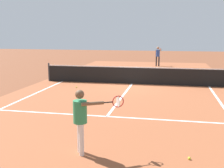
% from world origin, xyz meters
% --- Properties ---
extents(ground_plane, '(60.00, 60.00, 0.00)m').
position_xyz_m(ground_plane, '(0.00, 0.00, 0.00)').
color(ground_plane, brown).
extents(court_surface_inbounds, '(10.62, 24.40, 0.00)m').
position_xyz_m(court_surface_inbounds, '(0.00, 0.00, 0.00)').
color(court_surface_inbounds, '#9E5433').
rests_on(court_surface_inbounds, ground_plane).
extents(line_sideline_left, '(0.10, 11.89, 0.01)m').
position_xyz_m(line_sideline_left, '(-4.11, -5.95, 0.00)').
color(line_sideline_left, white).
rests_on(line_sideline_left, ground_plane).
extents(line_service_near, '(8.22, 0.10, 0.01)m').
position_xyz_m(line_service_near, '(0.00, -6.40, 0.00)').
color(line_service_near, white).
rests_on(line_service_near, ground_plane).
extents(line_center_service, '(0.10, 6.40, 0.01)m').
position_xyz_m(line_center_service, '(0.00, -3.20, 0.00)').
color(line_center_service, white).
rests_on(line_center_service, ground_plane).
extents(net, '(9.95, 0.09, 1.07)m').
position_xyz_m(net, '(0.00, 0.00, 0.49)').
color(net, '#33383D').
rests_on(net, ground_plane).
extents(player_near, '(1.13, 0.57, 1.54)m').
position_xyz_m(player_near, '(0.08, -9.45, 0.95)').
color(player_near, white).
rests_on(player_near, ground_plane).
extents(player_far, '(0.50, 1.21, 1.66)m').
position_xyz_m(player_far, '(0.99, 8.99, 1.03)').
color(player_far, black).
rests_on(player_far, ground_plane).
extents(tennis_ball_near_net, '(0.07, 0.07, 0.07)m').
position_xyz_m(tennis_ball_near_net, '(-2.69, -1.68, 0.03)').
color(tennis_ball_near_net, '#CCE033').
rests_on(tennis_ball_near_net, ground_plane).
extents(tennis_ball_by_baseline, '(0.07, 0.07, 0.07)m').
position_xyz_m(tennis_ball_by_baseline, '(2.54, -9.29, 0.03)').
color(tennis_ball_by_baseline, '#CCE033').
rests_on(tennis_ball_by_baseline, ground_plane).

